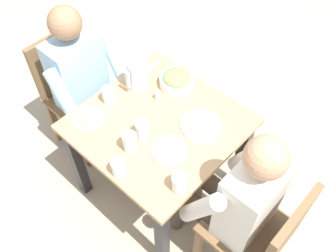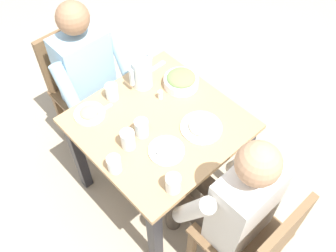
# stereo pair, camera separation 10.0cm
# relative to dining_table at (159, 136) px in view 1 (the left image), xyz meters

# --- Properties ---
(ground_plane) EXTENTS (8.00, 8.00, 0.00)m
(ground_plane) POSITION_rel_dining_table_xyz_m (0.00, 0.00, -0.58)
(ground_plane) COLOR tan
(dining_table) EXTENTS (0.83, 0.83, 0.70)m
(dining_table) POSITION_rel_dining_table_xyz_m (0.00, 0.00, 0.00)
(dining_table) COLOR tan
(dining_table) RESTS_ON ground_plane
(chair_near) EXTENTS (0.40, 0.40, 0.86)m
(chair_near) POSITION_rel_dining_table_xyz_m (0.05, -0.75, -0.09)
(chair_near) COLOR brown
(chair_near) RESTS_ON ground_plane
(chair_far) EXTENTS (0.40, 0.40, 0.86)m
(chair_far) POSITION_rel_dining_table_xyz_m (0.04, 0.75, -0.09)
(chair_far) COLOR brown
(chair_far) RESTS_ON ground_plane
(diner_near) EXTENTS (0.48, 0.53, 1.16)m
(diner_near) POSITION_rel_dining_table_xyz_m (0.05, -0.55, 0.05)
(diner_near) COLOR #9EC6E0
(diner_near) RESTS_ON ground_plane
(diner_far) EXTENTS (0.48, 0.53, 1.16)m
(diner_far) POSITION_rel_dining_table_xyz_m (0.04, 0.55, 0.05)
(diner_far) COLOR silver
(diner_far) RESTS_ON ground_plane
(water_pitcher) EXTENTS (0.16, 0.12, 0.19)m
(water_pitcher) POSITION_rel_dining_table_xyz_m (-0.12, -0.28, 0.22)
(water_pitcher) COLOR silver
(water_pitcher) RESTS_ON dining_table
(salad_bowl) EXTENTS (0.20, 0.20, 0.09)m
(salad_bowl) POSITION_rel_dining_table_xyz_m (-0.28, -0.12, 0.17)
(salad_bowl) COLOR white
(salad_bowl) RESTS_ON dining_table
(plate_fries) EXTENTS (0.17, 0.17, 0.04)m
(plate_fries) POSITION_rel_dining_table_xyz_m (0.25, -0.30, 0.14)
(plate_fries) COLOR white
(plate_fries) RESTS_ON dining_table
(plate_beans) EXTENTS (0.23, 0.23, 0.04)m
(plate_beans) POSITION_rel_dining_table_xyz_m (-0.14, 0.19, 0.14)
(plate_beans) COLOR white
(plate_beans) RESTS_ON dining_table
(plate_yoghurt) EXTENTS (0.19, 0.19, 0.06)m
(plate_yoghurt) POSITION_rel_dining_table_xyz_m (0.10, 0.17, 0.15)
(plate_yoghurt) COLOR white
(plate_yoghurt) RESTS_ON dining_table
(water_glass_by_pitcher) EXTENTS (0.07, 0.07, 0.10)m
(water_glass_by_pitcher) POSITION_rel_dining_table_xyz_m (0.08, -0.31, 0.18)
(water_glass_by_pitcher) COLOR silver
(water_glass_by_pitcher) RESTS_ON dining_table
(water_glass_near_left) EXTENTS (0.07, 0.07, 0.10)m
(water_glass_near_left) POSITION_rel_dining_table_xyz_m (0.12, 0.00, 0.18)
(water_glass_near_left) COLOR silver
(water_glass_near_left) RESTS_ON dining_table
(water_glass_far_right) EXTENTS (0.07, 0.07, 0.11)m
(water_glass_far_right) POSITION_rel_dining_table_xyz_m (0.22, 0.01, 0.18)
(water_glass_far_right) COLOR silver
(water_glass_far_right) RESTS_ON dining_table
(water_glass_center) EXTENTS (0.08, 0.08, 0.10)m
(water_glass_center) POSITION_rel_dining_table_xyz_m (0.22, 0.35, 0.18)
(water_glass_center) COLOR silver
(water_glass_center) RESTS_ON dining_table
(water_glass_far_left) EXTENTS (0.07, 0.07, 0.09)m
(water_glass_far_left) POSITION_rel_dining_table_xyz_m (0.36, 0.08, 0.17)
(water_glass_far_left) COLOR silver
(water_glass_far_left) RESTS_ON dining_table
(salt_shaker) EXTENTS (0.03, 0.03, 0.05)m
(salt_shaker) POSITION_rel_dining_table_xyz_m (-0.12, -0.12, 0.16)
(salt_shaker) COLOR white
(salt_shaker) RESTS_ON dining_table
(fork_near) EXTENTS (0.17, 0.03, 0.01)m
(fork_near) POSITION_rel_dining_table_xyz_m (-0.26, -0.33, 0.13)
(fork_near) COLOR silver
(fork_near) RESTS_ON dining_table
(knife_near) EXTENTS (0.19, 0.03, 0.01)m
(knife_near) POSITION_rel_dining_table_xyz_m (0.20, -0.28, 0.13)
(knife_near) COLOR silver
(knife_near) RESTS_ON dining_table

